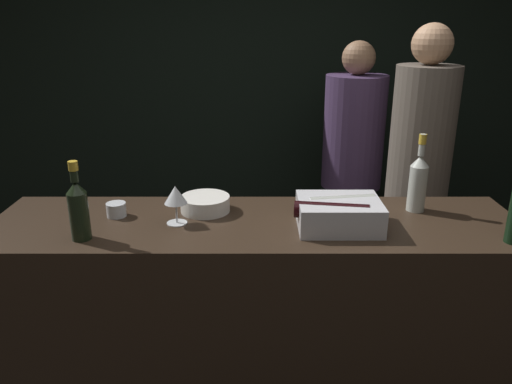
% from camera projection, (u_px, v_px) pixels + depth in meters
% --- Properties ---
extents(wall_back_chalkboard, '(6.40, 0.06, 2.80)m').
position_uv_depth(wall_back_chalkboard, '(256.00, 84.00, 3.82)').
color(wall_back_chalkboard, black).
rests_on(wall_back_chalkboard, ground_plane).
extents(bar_counter, '(2.23, 0.60, 1.07)m').
position_uv_depth(bar_counter, '(256.00, 330.00, 2.27)').
color(bar_counter, '#2D2116').
rests_on(bar_counter, ground_plane).
extents(ice_bin_with_bottles, '(0.35, 0.26, 0.12)m').
position_uv_depth(ice_bin_with_bottles, '(338.00, 212.00, 2.02)').
color(ice_bin_with_bottles, silver).
rests_on(ice_bin_with_bottles, bar_counter).
extents(bowl_white, '(0.22, 0.22, 0.07)m').
position_uv_depth(bowl_white, '(205.00, 203.00, 2.19)').
color(bowl_white, silver).
rests_on(bowl_white, bar_counter).
extents(wine_glass, '(0.09, 0.09, 0.16)m').
position_uv_depth(wine_glass, '(176.00, 196.00, 2.03)').
color(wine_glass, silver).
rests_on(wine_glass, bar_counter).
extents(candle_votive, '(0.08, 0.08, 0.06)m').
position_uv_depth(candle_votive, '(116.00, 210.00, 2.14)').
color(candle_votive, silver).
rests_on(candle_votive, bar_counter).
extents(champagne_bottle, '(0.08, 0.08, 0.31)m').
position_uv_depth(champagne_bottle, '(78.00, 207.00, 1.89)').
color(champagne_bottle, black).
rests_on(champagne_bottle, bar_counter).
extents(rose_wine_bottle, '(0.08, 0.08, 0.34)m').
position_uv_depth(rose_wine_bottle, '(418.00, 181.00, 2.17)').
color(rose_wine_bottle, '#B2B7AD').
rests_on(rose_wine_bottle, bar_counter).
extents(person_in_hoodie, '(0.34, 0.34, 1.86)m').
position_uv_depth(person_in_hoodie, '(417.00, 176.00, 2.77)').
color(person_in_hoodie, black).
rests_on(person_in_hoodie, ground_plane).
extents(person_blond_tee, '(0.40, 0.40, 1.75)m').
position_uv_depth(person_blond_tee, '(352.00, 162.00, 3.33)').
color(person_blond_tee, black).
rests_on(person_blond_tee, ground_plane).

